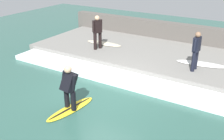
{
  "coord_description": "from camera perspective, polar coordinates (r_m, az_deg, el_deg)",
  "views": [
    {
      "loc": [
        -6.8,
        -4.47,
        4.46
      ],
      "look_at": [
        0.59,
        0.0,
        0.7
      ],
      "focal_mm": 42.0,
      "sensor_mm": 36.0,
      "label": 1
    }
  ],
  "objects": [
    {
      "name": "surfer_waiting_far",
      "position": [
        10.46,
        17.86,
        4.36
      ],
      "size": [
        0.52,
        0.26,
        1.54
      ],
      "color": "black",
      "rests_on": "concrete_ledge"
    },
    {
      "name": "concrete_ledge",
      "position": [
        12.48,
        8.24,
        3.22
      ],
      "size": [
        4.4,
        11.29,
        0.36
      ],
      "primitive_type": "cube",
      "color": "slate",
      "rests_on": "ground_plane"
    },
    {
      "name": "wave_foam_crest",
      "position": [
        10.2,
        1.97,
        -1.82
      ],
      "size": [
        1.15,
        10.73,
        0.19
      ],
      "primitive_type": "cube",
      "color": "silver",
      "rests_on": "ground_plane"
    },
    {
      "name": "ground_plane",
      "position": [
        9.28,
        -1.89,
        -5.21
      ],
      "size": [
        28.0,
        28.0,
        0.0
      ],
      "primitive_type": "plane",
      "color": "#2D564C"
    },
    {
      "name": "surfboard_riding",
      "position": [
        8.46,
        -8.98,
        -8.34
      ],
      "size": [
        1.91,
        0.73,
        0.07
      ],
      "color": "yellow",
      "rests_on": "ground_plane"
    },
    {
      "name": "surfboard_waiting_far",
      "position": [
        11.39,
        18.89,
        1.27
      ],
      "size": [
        0.87,
        2.1,
        0.06
      ],
      "color": "white",
      "rests_on": "concrete_ledge"
    },
    {
      "name": "surfer_riding",
      "position": [
        8.06,
        -9.34,
        -3.33
      ],
      "size": [
        0.53,
        0.67,
        1.45
      ],
      "color": "black",
      "rests_on": "surfboard_riding"
    },
    {
      "name": "surfer_waiting_near",
      "position": [
        12.44,
        -3.2,
        8.59
      ],
      "size": [
        0.53,
        0.37,
        1.6
      ],
      "color": "black",
      "rests_on": "concrete_ledge"
    },
    {
      "name": "surfboard_waiting_near",
      "position": [
        13.38,
        -1.77,
        5.82
      ],
      "size": [
        0.64,
        1.98,
        0.06
      ],
      "color": "beige",
      "rests_on": "concrete_ledge"
    },
    {
      "name": "back_wall",
      "position": [
        14.53,
        12.24,
        7.7
      ],
      "size": [
        0.5,
        11.86,
        1.25
      ],
      "primitive_type": "cube",
      "color": "#544F49",
      "rests_on": "ground_plane"
    }
  ]
}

